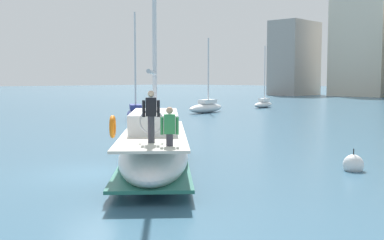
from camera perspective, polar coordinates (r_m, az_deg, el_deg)
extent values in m
plane|color=#38607A|center=(17.99, -11.17, -6.13)|extent=(400.00, 400.00, 0.00)
ellipsoid|color=white|center=(17.62, -4.45, -3.97)|extent=(8.55, 8.42, 1.40)
cube|color=#236656|center=(17.67, -4.44, -4.98)|extent=(8.43, 8.30, 0.10)
cube|color=beige|center=(17.52, -4.46, -1.58)|extent=(8.07, 7.95, 0.08)
cube|color=white|center=(18.20, -4.41, -0.10)|extent=(4.27, 4.22, 0.70)
cylinder|color=#B7B7BC|center=(15.73, -4.70, 5.57)|extent=(4.21, 4.11, 0.12)
cylinder|color=silver|center=(21.87, -4.13, 1.04)|extent=(0.67, 0.69, 0.06)
torus|color=orange|center=(14.93, -9.29, -0.77)|extent=(0.60, 0.59, 0.70)
cylinder|color=#33333D|center=(14.61, -4.81, -1.13)|extent=(0.20, 0.20, 0.80)
cube|color=black|center=(14.55, -4.83, 1.54)|extent=(0.37, 0.37, 0.56)
sphere|color=beige|center=(14.54, -4.84, 3.07)|extent=(0.20, 0.20, 0.20)
cylinder|color=black|center=(14.57, -5.69, 1.34)|extent=(0.09, 0.09, 0.50)
cylinder|color=black|center=(14.55, -3.96, 1.35)|extent=(0.09, 0.09, 0.50)
cylinder|color=#33333D|center=(13.91, -2.64, -2.35)|extent=(0.20, 0.20, 0.35)
cube|color=#338C4C|center=(13.86, -2.65, -0.48)|extent=(0.37, 0.37, 0.56)
sphere|color=tan|center=(13.83, -2.65, 1.13)|extent=(0.20, 0.20, 0.20)
cylinder|color=#338C4C|center=(13.87, -3.56, -0.69)|extent=(0.09, 0.09, 0.50)
cylinder|color=#338C4C|center=(13.87, -1.74, -0.68)|extent=(0.09, 0.09, 0.50)
torus|color=silver|center=(14.83, -4.78, -0.18)|extent=(0.57, 0.59, 0.76)
ellipsoid|color=white|center=(58.07, 8.35, 1.79)|extent=(1.75, 4.45, 0.70)
cube|color=white|center=(58.24, 8.45, 2.34)|extent=(0.95, 1.82, 0.40)
cylinder|color=silver|center=(58.29, 8.53, 5.37)|extent=(0.12, 0.12, 6.57)
ellipsoid|color=navy|center=(39.89, -6.66, 0.60)|extent=(5.37, 4.54, 0.93)
cube|color=navy|center=(39.56, -6.64, 1.53)|extent=(2.35, 2.08, 0.40)
cylinder|color=silver|center=(39.38, -6.68, 6.88)|extent=(0.14, 0.14, 7.77)
ellipsoid|color=white|center=(48.84, 1.65, 1.40)|extent=(2.18, 5.82, 0.92)
cube|color=white|center=(49.04, 1.83, 2.18)|extent=(1.20, 2.38, 0.40)
cylinder|color=silver|center=(49.11, 1.93, 5.79)|extent=(0.14, 0.14, 6.57)
sphere|color=silver|center=(19.02, 18.40, -4.99)|extent=(0.76, 0.76, 0.76)
cylinder|color=black|center=(18.97, 18.42, -4.10)|extent=(0.04, 0.04, 0.60)
cube|color=gray|center=(104.81, 11.93, 7.07)|extent=(6.60, 10.77, 15.30)
cube|color=beige|center=(103.50, 19.85, 8.33)|extent=(10.78, 12.02, 20.40)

